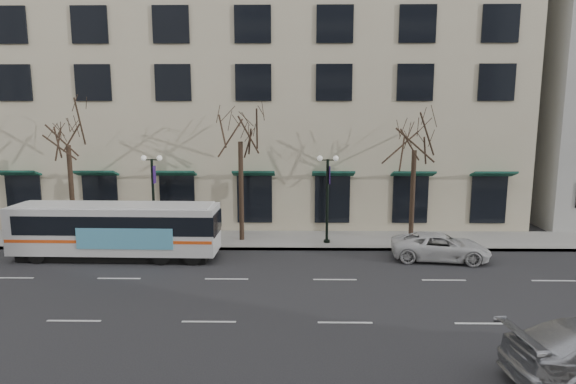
{
  "coord_description": "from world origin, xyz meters",
  "views": [
    {
      "loc": [
        3.16,
        -18.9,
        7.59
      ],
      "look_at": [
        2.83,
        2.83,
        4.0
      ],
      "focal_mm": 30.0,
      "sensor_mm": 36.0,
      "label": 1
    }
  ],
  "objects_px": {
    "tree_far_right": "(415,133)",
    "lamp_post_left": "(153,195)",
    "lamp_post_right": "(327,195)",
    "city_bus": "(117,229)",
    "tree_far_left": "(67,128)",
    "white_pickup": "(440,247)",
    "tree_far_mid": "(240,125)"
  },
  "relations": [
    {
      "from": "tree_far_right",
      "to": "city_bus",
      "type": "xyz_separation_m",
      "value": [
        -16.15,
        -3.37,
        -4.84
      ]
    },
    {
      "from": "tree_far_left",
      "to": "tree_far_mid",
      "type": "distance_m",
      "value": 10.0
    },
    {
      "from": "tree_far_mid",
      "to": "white_pickup",
      "type": "height_order",
      "value": "tree_far_mid"
    },
    {
      "from": "lamp_post_left",
      "to": "white_pickup",
      "type": "height_order",
      "value": "lamp_post_left"
    },
    {
      "from": "lamp_post_left",
      "to": "lamp_post_right",
      "type": "relative_size",
      "value": 1.0
    },
    {
      "from": "lamp_post_left",
      "to": "white_pickup",
      "type": "bearing_deg",
      "value": -9.88
    },
    {
      "from": "tree_far_left",
      "to": "lamp_post_right",
      "type": "distance_m",
      "value": 15.48
    },
    {
      "from": "lamp_post_left",
      "to": "tree_far_left",
      "type": "bearing_deg",
      "value": 173.17
    },
    {
      "from": "tree_far_left",
      "to": "white_pickup",
      "type": "bearing_deg",
      "value": -9.15
    },
    {
      "from": "tree_far_right",
      "to": "white_pickup",
      "type": "relative_size",
      "value": 1.61
    },
    {
      "from": "tree_far_left",
      "to": "lamp_post_left",
      "type": "xyz_separation_m",
      "value": [
        5.01,
        -0.6,
        -3.75
      ]
    },
    {
      "from": "lamp_post_left",
      "to": "lamp_post_right",
      "type": "height_order",
      "value": "same"
    },
    {
      "from": "tree_far_left",
      "to": "city_bus",
      "type": "xyz_separation_m",
      "value": [
        3.85,
        -3.37,
        -5.11
      ]
    },
    {
      "from": "tree_far_left",
      "to": "lamp_post_left",
      "type": "distance_m",
      "value": 6.29
    },
    {
      "from": "tree_far_left",
      "to": "tree_far_right",
      "type": "height_order",
      "value": "tree_far_left"
    },
    {
      "from": "tree_far_right",
      "to": "lamp_post_right",
      "type": "bearing_deg",
      "value": -173.15
    },
    {
      "from": "lamp_post_right",
      "to": "city_bus",
      "type": "bearing_deg",
      "value": -166.05
    },
    {
      "from": "lamp_post_right",
      "to": "white_pickup",
      "type": "bearing_deg",
      "value": -25.57
    },
    {
      "from": "tree_far_mid",
      "to": "lamp_post_left",
      "type": "xyz_separation_m",
      "value": [
        -4.99,
        -0.6,
        -3.96
      ]
    },
    {
      "from": "tree_far_mid",
      "to": "white_pickup",
      "type": "xyz_separation_m",
      "value": [
        10.74,
        -3.34,
        -6.21
      ]
    },
    {
      "from": "tree_far_left",
      "to": "tree_far_mid",
      "type": "relative_size",
      "value": 0.98
    },
    {
      "from": "white_pickup",
      "to": "tree_far_left",
      "type": "bearing_deg",
      "value": 88.32
    },
    {
      "from": "tree_far_mid",
      "to": "tree_far_right",
      "type": "distance_m",
      "value": 10.01
    },
    {
      "from": "lamp_post_right",
      "to": "city_bus",
      "type": "height_order",
      "value": "lamp_post_right"
    },
    {
      "from": "lamp_post_left",
      "to": "lamp_post_right",
      "type": "distance_m",
      "value": 10.0
    },
    {
      "from": "tree_far_mid",
      "to": "city_bus",
      "type": "relative_size",
      "value": 0.8
    },
    {
      "from": "tree_far_left",
      "to": "lamp_post_right",
      "type": "relative_size",
      "value": 1.6
    },
    {
      "from": "lamp_post_right",
      "to": "tree_far_right",
      "type": "bearing_deg",
      "value": 6.85
    },
    {
      "from": "tree_far_left",
      "to": "tree_far_mid",
      "type": "height_order",
      "value": "tree_far_mid"
    },
    {
      "from": "tree_far_left",
      "to": "white_pickup",
      "type": "relative_size",
      "value": 1.67
    },
    {
      "from": "tree_far_right",
      "to": "lamp_post_left",
      "type": "xyz_separation_m",
      "value": [
        -14.99,
        -0.6,
        -3.48
      ]
    },
    {
      "from": "tree_far_mid",
      "to": "white_pickup",
      "type": "relative_size",
      "value": 1.71
    }
  ]
}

